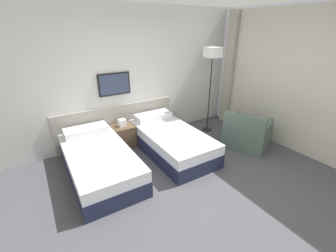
% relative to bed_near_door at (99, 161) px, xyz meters
% --- Properties ---
extents(ground_plane, '(16.00, 16.00, 0.00)m').
position_rel_bed_near_door_xyz_m(ground_plane, '(1.17, -1.26, -0.24)').
color(ground_plane, '#47474C').
extents(wall_headboard, '(10.00, 0.10, 2.70)m').
position_rel_bed_near_door_xyz_m(wall_headboard, '(1.14, 1.01, 1.07)').
color(wall_headboard, silver).
rests_on(wall_headboard, ground_plane).
extents(wall_window, '(0.21, 4.74, 2.70)m').
position_rel_bed_near_door_xyz_m(wall_window, '(3.58, -1.28, 1.10)').
color(wall_window, white).
rests_on(wall_window, ground_plane).
extents(bed_near_door, '(0.96, 1.93, 0.58)m').
position_rel_bed_near_door_xyz_m(bed_near_door, '(0.00, 0.00, 0.00)').
color(bed_near_door, '#1E233D').
rests_on(bed_near_door, ground_plane).
extents(bed_near_window, '(0.96, 1.93, 0.58)m').
position_rel_bed_near_door_xyz_m(bed_near_window, '(1.41, 0.00, 0.00)').
color(bed_near_window, '#1E233D').
rests_on(bed_near_window, ground_plane).
extents(nightstand, '(0.43, 0.40, 0.59)m').
position_rel_bed_near_door_xyz_m(nightstand, '(0.70, 0.71, -0.00)').
color(nightstand, brown).
rests_on(nightstand, ground_plane).
extents(floor_lamp, '(0.29, 0.29, 1.89)m').
position_rel_bed_near_door_xyz_m(floor_lamp, '(2.71, 0.41, 1.41)').
color(floor_lamp, black).
rests_on(floor_lamp, ground_plane).
extents(armchair, '(1.05, 1.05, 0.78)m').
position_rel_bed_near_door_xyz_m(armchair, '(2.86, -0.63, 0.02)').
color(armchair, '#4C6056').
rests_on(armchair, ground_plane).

